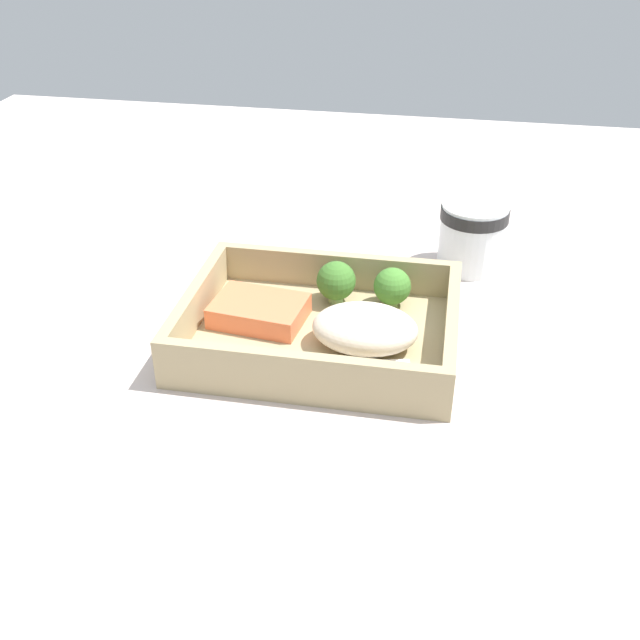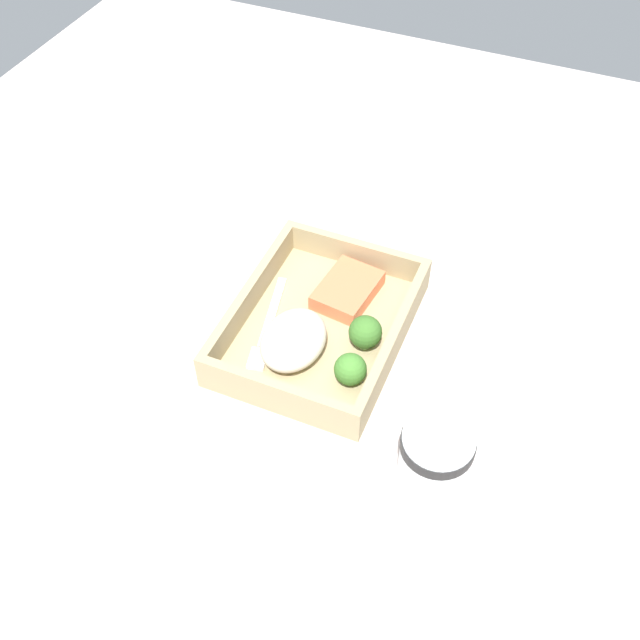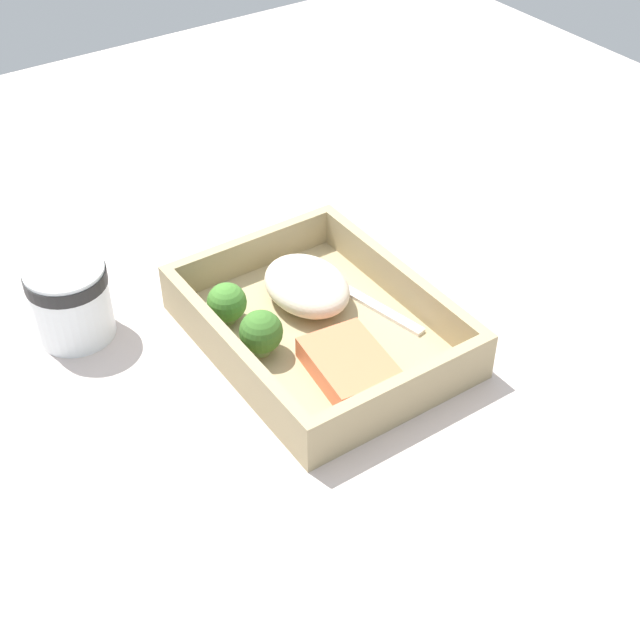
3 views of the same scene
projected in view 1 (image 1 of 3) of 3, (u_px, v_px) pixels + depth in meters
ground_plane at (320, 350)px, 77.85cm from camera, size 160.00×160.00×2.00cm
takeout_tray at (320, 337)px, 77.00cm from camera, size 27.48×21.21×1.20cm
tray_rim at (320, 316)px, 75.62cm from camera, size 27.48×21.21×4.03cm
salmon_fillet at (259, 311)px, 78.12cm from camera, size 10.15×7.83×2.25cm
mashed_potatoes at (365, 329)px, 73.51cm from camera, size 10.49×7.94×4.10cm
broccoli_floret_1 at (392, 287)px, 80.05cm from camera, size 4.02×4.02×4.39cm
broccoli_floret_2 at (336, 281)px, 80.58cm from camera, size 4.26×4.26×4.75cm
fork at (339, 369)px, 70.92cm from camera, size 15.79×4.96×0.44cm
paper_cup at (473, 233)px, 89.07cm from camera, size 8.03×8.03×8.14cm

